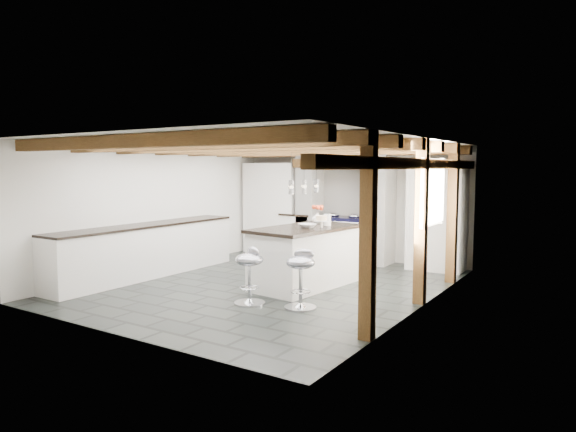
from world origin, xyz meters
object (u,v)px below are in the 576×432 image
Objects in this scene: range_cooker at (344,238)px; bar_stool_near at (301,272)px; bar_stool_far at (250,269)px; kitchen_island at (306,256)px.

range_cooker is 1.24× the size of bar_stool_near.
bar_stool_near is at bearing -72.26° from range_cooker.
range_cooker is 1.24× the size of bar_stool_far.
range_cooker reaches higher than bar_stool_far.
kitchen_island is (0.53, -2.40, 0.03)m from range_cooker.
kitchen_island is 1.35m from bar_stool_near.
kitchen_island is at bearing 92.81° from bar_stool_near.
bar_stool_far is (0.44, -3.79, 0.03)m from range_cooker.
kitchen_island is 2.53× the size of bar_stool_near.
kitchen_island is at bearing -77.53° from range_cooker.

